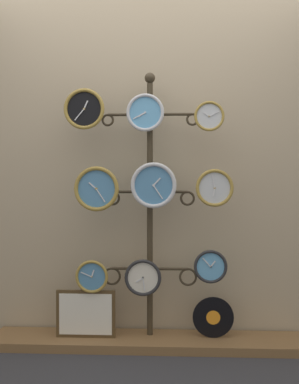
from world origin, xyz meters
TOP-DOWN VIEW (x-y plane):
  - ground_plane at (0.00, 0.00)m, footprint 12.00×12.00m
  - shop_wall at (0.00, 0.57)m, footprint 4.40×0.04m
  - low_shelf at (0.00, 0.35)m, footprint 2.20×0.36m
  - display_stand at (0.00, 0.41)m, footprint 0.68×0.36m
  - clock_top_left at (-0.44, 0.30)m, footprint 0.28×0.04m
  - clock_top_center at (-0.03, 0.33)m, footprint 0.26×0.04m
  - clock_top_right at (0.41, 0.32)m, footprint 0.20×0.04m
  - clock_middle_left at (-0.36, 0.30)m, footprint 0.31×0.04m
  - clock_middle_center at (0.03, 0.32)m, footprint 0.31×0.04m
  - clock_middle_right at (0.44, 0.31)m, footprint 0.25×0.04m
  - clock_bottom_left at (-0.39, 0.31)m, footprint 0.23×0.04m
  - clock_bottom_center at (-0.04, 0.32)m, footprint 0.25×0.04m
  - clock_bottom_right at (0.42, 0.33)m, footprint 0.23×0.04m
  - vinyl_record at (0.44, 0.36)m, footprint 0.28×0.01m
  - picture_frame at (-0.44, 0.33)m, footprint 0.41×0.02m

SIDE VIEW (x-z plane):
  - ground_plane at x=0.00m, z-range 0.00..0.00m
  - low_shelf at x=0.00m, z-range 0.00..0.06m
  - vinyl_record at x=0.44m, z-range 0.06..0.34m
  - picture_frame at x=-0.44m, z-range 0.06..0.39m
  - clock_bottom_center at x=-0.04m, z-range 0.36..0.61m
  - clock_bottom_left at x=-0.39m, z-range 0.37..0.60m
  - clock_bottom_right at x=0.42m, z-range 0.44..0.67m
  - display_stand at x=0.00m, z-range -0.28..1.62m
  - clock_middle_left at x=-0.36m, z-range 0.93..1.24m
  - clock_middle_right at x=0.44m, z-range 0.97..1.22m
  - clock_middle_center at x=0.03m, z-range 0.96..1.27m
  - shop_wall at x=0.00m, z-range 0.00..2.80m
  - clock_top_right at x=0.41m, z-range 1.48..1.68m
  - clock_top_center at x=-0.03m, z-range 1.48..1.74m
  - clock_top_left at x=-0.44m, z-range 1.49..1.77m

